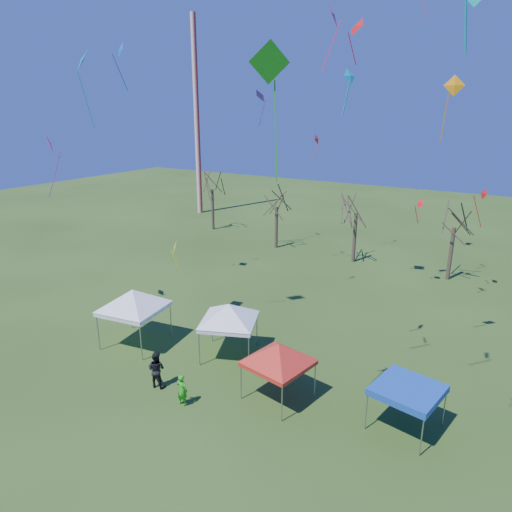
{
  "coord_description": "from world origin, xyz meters",
  "views": [
    {
      "loc": [
        11.02,
        -14.97,
        13.54
      ],
      "look_at": [
        0.03,
        3.0,
        6.79
      ],
      "focal_mm": 32.0,
      "sensor_mm": 36.0,
      "label": 1
    }
  ],
  "objects": [
    {
      "name": "ground",
      "position": [
        0.0,
        0.0,
        0.0
      ],
      "size": [
        140.0,
        140.0,
        0.0
      ],
      "primitive_type": "plane",
      "color": "#294616",
      "rests_on": "ground"
    },
    {
      "name": "radio_mast",
      "position": [
        -28.0,
        34.0,
        12.5
      ],
      "size": [
        0.7,
        0.7,
        25.0
      ],
      "primitive_type": "cylinder",
      "color": "silver",
      "rests_on": "ground"
    },
    {
      "name": "tree_0",
      "position": [
        -20.85,
        27.38,
        6.49
      ],
      "size": [
        3.83,
        3.83,
        8.44
      ],
      "color": "#3D2D21",
      "rests_on": "ground"
    },
    {
      "name": "tree_1",
      "position": [
        -10.77,
        24.65,
        5.79
      ],
      "size": [
        3.42,
        3.42,
        7.54
      ],
      "color": "#3D2D21",
      "rests_on": "ground"
    },
    {
      "name": "tree_2",
      "position": [
        -2.37,
        24.38,
        6.29
      ],
      "size": [
        3.71,
        3.71,
        8.18
      ],
      "color": "#3D2D21",
      "rests_on": "ground"
    },
    {
      "name": "tree_3",
      "position": [
        6.03,
        24.04,
        6.08
      ],
      "size": [
        3.59,
        3.59,
        7.91
      ],
      "color": "#3D2D21",
      "rests_on": "ground"
    },
    {
      "name": "tent_white_west",
      "position": [
        -8.13,
        2.43,
        3.27
      ],
      "size": [
        4.55,
        4.55,
        4.05
      ],
      "rotation": [
        0.0,
        0.0,
        0.15
      ],
      "color": "gray",
      "rests_on": "ground"
    },
    {
      "name": "tent_white_mid",
      "position": [
        -2.53,
        4.24,
        2.98
      ],
      "size": [
        3.89,
        3.89,
        3.7
      ],
      "rotation": [
        0.0,
        0.0,
        0.38
      ],
      "color": "gray",
      "rests_on": "ground"
    },
    {
      "name": "tent_red",
      "position": [
        1.87,
        2.07,
        2.76
      ],
      "size": [
        3.81,
        3.81,
        3.42
      ],
      "rotation": [
        0.0,
        0.0,
        -0.19
      ],
      "color": "gray",
      "rests_on": "ground"
    },
    {
      "name": "tent_blue",
      "position": [
        7.75,
        3.04,
        1.93
      ],
      "size": [
        3.09,
        3.09,
        2.1
      ],
      "rotation": [
        0.0,
        0.0,
        -0.18
      ],
      "color": "gray",
      "rests_on": "ground"
    },
    {
      "name": "person_green",
      "position": [
        -1.77,
        -0.82,
        0.81
      ],
      "size": [
        0.59,
        0.39,
        1.62
      ],
      "primitive_type": "imported",
      "rotation": [
        0.0,
        0.0,
        3.14
      ],
      "color": "green",
      "rests_on": "ground"
    },
    {
      "name": "person_dark",
      "position": [
        -3.9,
        -0.29,
        0.98
      ],
      "size": [
        1.07,
        0.9,
        1.95
      ],
      "primitive_type": "imported",
      "rotation": [
        0.0,
        0.0,
        3.32
      ],
      "color": "black",
      "rests_on": "ground"
    },
    {
      "name": "kite_8",
      "position": [
        -9.22,
        1.47,
        15.86
      ],
      "size": [
        1.51,
        1.44,
        3.89
      ],
      "rotation": [
        0.0,
        0.0,
        5.6
      ],
      "color": "#0B88AE",
      "rests_on": "ground"
    },
    {
      "name": "kite_14",
      "position": [
        -14.58,
        2.83,
        11.51
      ],
      "size": [
        1.49,
        1.29,
        3.88
      ],
      "rotation": [
        0.0,
        0.0,
        2.61
      ],
      "color": "#E332B4",
      "rests_on": "ground"
    },
    {
      "name": "kite_17",
      "position": [
        7.21,
        8.5,
        14.55
      ],
      "size": [
        0.98,
        0.68,
        2.97
      ],
      "rotation": [
        0.0,
        0.0,
        0.41
      ],
      "color": "orange",
      "rests_on": "ground"
    },
    {
      "name": "kite_1",
      "position": [
        -6.12,
        4.04,
        5.96
      ],
      "size": [
        0.74,
        0.84,
        1.91
      ],
      "rotation": [
        0.0,
        0.0,
        5.37
      ],
      "color": "yellow",
      "rests_on": "ground"
    },
    {
      "name": "kite_19",
      "position": [
        3.95,
        20.08,
        6.84
      ],
      "size": [
        0.8,
        0.73,
        1.98
      ],
      "rotation": [
        0.0,
        0.0,
        5.65
      ],
      "color": "red",
      "rests_on": "ground"
    },
    {
      "name": "kite_18",
      "position": [
        3.4,
        5.32,
        14.91
      ],
      "size": [
        0.59,
        0.83,
        1.95
      ],
      "rotation": [
        0.0,
        0.0,
        1.26
      ],
      "color": "#0B93AE",
      "rests_on": "ground"
    },
    {
      "name": "kite_13",
      "position": [
        -4.95,
        20.8,
        11.23
      ],
      "size": [
        0.67,
        0.93,
        2.35
      ],
      "rotation": [
        0.0,
        0.0,
        1.63
      ],
      "color": "red",
      "rests_on": "ground"
    },
    {
      "name": "kite_27",
      "position": [
        3.71,
        2.44,
        16.86
      ],
      "size": [
        0.8,
        1.1,
        2.46
      ],
      "rotation": [
        0.0,
        0.0,
        1.88
      ],
      "color": "#D32E61",
      "rests_on": "ground"
    },
    {
      "name": "kite_5",
      "position": [
        2.99,
        -1.0,
        14.99
      ],
      "size": [
        1.29,
        1.25,
        4.58
      ],
      "rotation": [
        0.0,
        0.0,
        3.9
      ],
      "color": "#249F18",
      "rests_on": "ground"
    },
    {
      "name": "kite_2",
      "position": [
        -12.02,
        23.52,
        14.83
      ],
      "size": [
        1.66,
        1.5,
        3.37
      ],
      "rotation": [
        0.0,
        0.0,
        2.59
      ],
      "color": "#531AB9",
      "rests_on": "ground"
    },
    {
      "name": "kite_11",
      "position": [
        -0.1,
        15.35,
        18.54
      ],
      "size": [
        1.52,
        1.41,
        2.78
      ],
      "rotation": [
        0.0,
        0.0,
        5.66
      ],
      "color": "red",
      "rests_on": "ground"
    },
    {
      "name": "kite_22",
      "position": [
        8.01,
        21.11,
        7.75
      ],
      "size": [
        0.98,
        1.07,
        3.02
      ],
      "rotation": [
        0.0,
        0.0,
        5.3
      ],
      "color": "red",
      "rests_on": "ground"
    },
    {
      "name": "kite_7",
      "position": [
        -14.01,
        8.56,
        17.34
      ],
      "size": [
        1.16,
        1.02,
        3.06
      ],
      "rotation": [
        0.0,
        0.0,
        5.82
      ],
      "color": "blue",
      "rests_on": "ground"
    }
  ]
}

